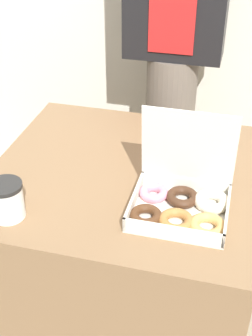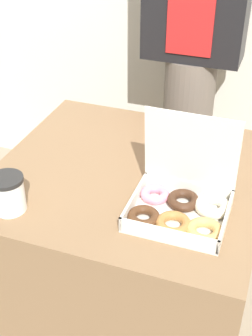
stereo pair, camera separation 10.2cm
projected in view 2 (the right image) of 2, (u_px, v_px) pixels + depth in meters
ground_plane at (129, 315)px, 1.98m from camera, size 14.00×14.00×0.00m
table at (129, 251)px, 1.77m from camera, size 0.89×0.85×0.74m
donut_box at (182, 204)px, 1.36m from camera, size 0.29×0.24×0.29m
coffee_cup at (8, 193)px, 1.37m from camera, size 0.10×0.10×0.11m
person_customer at (193, 44)px, 2.01m from camera, size 0.42×0.24×1.70m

